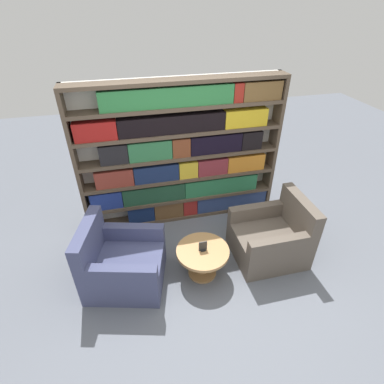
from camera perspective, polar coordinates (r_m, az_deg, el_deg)
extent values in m
plane|color=slate|center=(3.89, 2.97, -17.39)|extent=(14.00, 14.00, 0.00)
cube|color=silver|center=(4.45, -2.43, 7.68)|extent=(2.91, 0.05, 2.14)
cube|color=brown|center=(4.32, -21.03, 4.49)|extent=(0.05, 0.30, 2.14)
cube|color=brown|center=(4.80, 15.03, 8.58)|extent=(0.05, 0.30, 2.14)
cube|color=brown|center=(4.90, -1.85, -3.97)|extent=(2.81, 0.30, 0.05)
cube|color=brown|center=(4.71, -1.92, -0.79)|extent=(2.81, 0.30, 0.05)
cube|color=brown|center=(4.51, -2.01, 2.94)|extent=(2.81, 0.30, 0.05)
cube|color=brown|center=(4.34, -2.10, 6.98)|extent=(2.81, 0.30, 0.05)
cube|color=brown|center=(4.19, -2.20, 11.33)|extent=(2.81, 0.30, 0.05)
cube|color=brown|center=(4.07, -2.31, 15.97)|extent=(2.81, 0.30, 0.05)
cube|color=brown|center=(3.98, -2.43, 20.52)|extent=(2.81, 0.30, 0.05)
cube|color=navy|center=(4.72, -9.71, -3.71)|extent=(0.40, 0.20, 0.28)
cube|color=brown|center=(4.75, -4.55, -3.00)|extent=(0.45, 0.20, 0.28)
cube|color=maroon|center=(4.80, -0.54, -2.43)|extent=(0.22, 0.20, 0.28)
cube|color=navy|center=(4.98, 7.34, -1.28)|extent=(1.17, 0.20, 0.28)
cube|color=navy|center=(4.55, -15.98, -1.18)|extent=(0.45, 0.20, 0.27)
cube|color=#1E4730|center=(4.54, -7.30, -0.02)|extent=(0.92, 0.20, 0.27)
cube|color=#287045|center=(4.74, 5.36, 1.66)|extent=(1.16, 0.20, 0.27)
cube|color=maroon|center=(4.35, -14.59, 2.85)|extent=(0.53, 0.20, 0.26)
cube|color=navy|center=(4.37, -6.87, 3.87)|extent=(0.64, 0.20, 0.26)
cube|color=gold|center=(4.43, -0.88, 4.61)|extent=(0.27, 0.20, 0.26)
cube|color=maroon|center=(4.52, 3.74, 5.15)|extent=(0.45, 0.20, 0.26)
cube|color=orange|center=(4.69, 9.95, 5.82)|extent=(0.59, 0.20, 0.26)
cube|color=black|center=(4.18, -14.74, 7.21)|extent=(0.37, 0.20, 0.27)
cube|color=#2E7043|center=(4.19, -8.04, 8.08)|extent=(0.59, 0.20, 0.27)
cube|color=brown|center=(4.24, -2.24, 8.75)|extent=(0.25, 0.20, 0.27)
cube|color=black|center=(4.36, 4.41, 9.41)|extent=(0.75, 0.20, 0.27)
cube|color=black|center=(4.55, 10.98, 9.93)|extent=(0.31, 0.20, 0.27)
cube|color=#A11A17|center=(4.06, -17.95, 11.17)|extent=(0.53, 0.20, 0.25)
cube|color=black|center=(4.09, -3.83, 12.94)|extent=(1.43, 0.20, 0.25)
cube|color=gold|center=(4.38, 9.97, 13.92)|extent=(0.62, 0.20, 0.25)
cube|color=#2C763C|center=(3.97, -4.68, 17.72)|extent=(1.71, 0.20, 0.25)
cube|color=maroon|center=(4.21, 8.50, 18.42)|extent=(0.13, 0.20, 0.25)
cube|color=brown|center=(4.35, 12.96, 18.45)|extent=(0.54, 0.20, 0.25)
cube|color=#42476B|center=(3.88, -12.45, -14.16)|extent=(1.08, 1.01, 0.40)
cube|color=#42476B|center=(3.68, -19.10, -9.09)|extent=(0.34, 0.81, 0.47)
cube|color=#42476B|center=(3.42, -13.09, -15.05)|extent=(0.76, 0.31, 0.21)
cube|color=#42476B|center=(3.89, -10.96, -7.51)|extent=(0.76, 0.31, 0.21)
cube|color=brown|center=(4.23, 14.20, -9.52)|extent=(0.90, 0.80, 0.40)
cube|color=brown|center=(4.13, 19.77, -4.00)|extent=(0.14, 0.80, 0.47)
cube|color=brown|center=(4.23, 11.95, -3.69)|extent=(0.76, 0.12, 0.21)
cube|color=brown|center=(3.79, 16.11, -9.77)|extent=(0.76, 0.12, 0.21)
cylinder|color=#AD7F4C|center=(3.89, 2.00, -13.33)|extent=(0.12, 0.12, 0.37)
cylinder|color=#AD7F4C|center=(4.01, 1.95, -14.96)|extent=(0.36, 0.36, 0.03)
cylinder|color=#AD7F4C|center=(3.74, 2.06, -11.21)|extent=(0.66, 0.66, 0.04)
cube|color=black|center=(3.72, 2.07, -10.93)|extent=(0.06, 0.06, 0.01)
cube|color=#2D2D2D|center=(3.68, 2.09, -10.24)|extent=(0.10, 0.01, 0.14)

